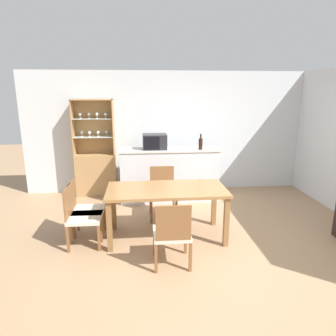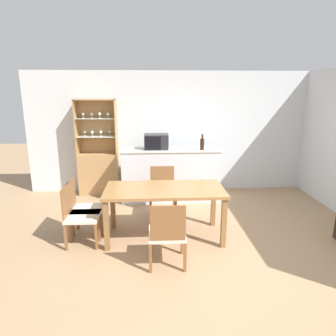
{
  "view_description": "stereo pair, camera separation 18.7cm",
  "coord_description": "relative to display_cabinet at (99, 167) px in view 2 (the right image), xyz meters",
  "views": [
    {
      "loc": [
        -0.96,
        -3.78,
        2.13
      ],
      "look_at": [
        -0.5,
        1.14,
        0.87
      ],
      "focal_mm": 32.0,
      "sensor_mm": 36.0,
      "label": 1
    },
    {
      "loc": [
        -0.77,
        -3.79,
        2.13
      ],
      "look_at": [
        -0.5,
        1.14,
        0.87
      ],
      "focal_mm": 32.0,
      "sensor_mm": 36.0,
      "label": 2
    }
  ],
  "objects": [
    {
      "name": "dining_chair_head_near",
      "position": [
        1.3,
        -2.85,
        -0.15
      ],
      "size": [
        0.46,
        0.46,
        0.86
      ],
      "rotation": [
        0.0,
        0.0,
        -0.01
      ],
      "color": "beige",
      "rests_on": "ground_plane"
    },
    {
      "name": "ground_plane",
      "position": [
        1.9,
        -2.43,
        -0.59
      ],
      "size": [
        18.0,
        18.0,
        0.0
      ],
      "primitive_type": "plane",
      "color": "#A37F5B"
    },
    {
      "name": "kitchen_counter",
      "position": [
        1.49,
        -0.49,
        -0.06
      ],
      "size": [
        1.93,
        0.54,
        1.05
      ],
      "color": "silver",
      "rests_on": "ground_plane"
    },
    {
      "name": "wall_back",
      "position": [
        1.9,
        0.2,
        0.69
      ],
      "size": [
        6.8,
        0.06,
        2.55
      ],
      "color": "silver",
      "rests_on": "ground_plane"
    },
    {
      "name": "dining_chair_head_far",
      "position": [
        1.3,
        -1.32,
        -0.15
      ],
      "size": [
        0.46,
        0.46,
        0.86
      ],
      "rotation": [
        0.0,
        0.0,
        3.14
      ],
      "color": "beige",
      "rests_on": "ground_plane"
    },
    {
      "name": "dining_chair_side_left_near",
      "position": [
        0.09,
        -2.21,
        -0.15
      ],
      "size": [
        0.46,
        0.46,
        0.86
      ],
      "rotation": [
        0.0,
        0.0,
        -1.57
      ],
      "color": "beige",
      "rests_on": "ground_plane"
    },
    {
      "name": "microwave",
      "position": [
        1.21,
        -0.47,
        0.6
      ],
      "size": [
        0.46,
        0.37,
        0.29
      ],
      "color": "#232328",
      "rests_on": "kitchen_counter"
    },
    {
      "name": "wine_bottle",
      "position": [
        2.09,
        -0.62,
        0.58
      ],
      "size": [
        0.08,
        0.08,
        0.3
      ],
      "color": "black",
      "rests_on": "kitchen_counter"
    },
    {
      "name": "display_cabinet",
      "position": [
        0.0,
        0.0,
        0.0
      ],
      "size": [
        0.82,
        0.36,
        1.98
      ],
      "color": "tan",
      "rests_on": "ground_plane"
    },
    {
      "name": "dining_chair_side_left_far",
      "position": [
        0.09,
        -1.96,
        -0.15
      ],
      "size": [
        0.47,
        0.47,
        0.86
      ],
      "rotation": [
        0.0,
        0.0,
        -1.59
      ],
      "color": "beige",
      "rests_on": "ground_plane"
    },
    {
      "name": "dining_table",
      "position": [
        1.3,
        -2.09,
        0.09
      ],
      "size": [
        1.73,
        0.83,
        0.77
      ],
      "color": "olive",
      "rests_on": "ground_plane"
    }
  ]
}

